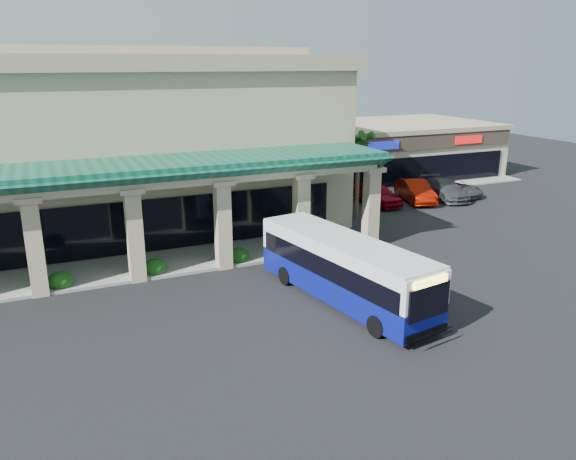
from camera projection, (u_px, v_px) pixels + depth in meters
name	position (u px, v px, depth m)	size (l,w,h in m)	color
ground	(319.00, 294.00, 26.47)	(110.00, 110.00, 0.00)	black
main_building	(95.00, 141.00, 35.76)	(30.80, 14.80, 11.35)	#BEB087
arcade	(119.00, 219.00, 28.51)	(30.00, 6.20, 5.70)	#0C4D3C
strip_mall	(374.00, 149.00, 53.75)	(22.50, 12.50, 4.90)	beige
palm_0	(358.00, 171.00, 38.44)	(2.40, 2.40, 6.60)	#174813
palm_1	(349.00, 169.00, 41.57)	(2.40, 2.40, 5.80)	#174813
broadleaf_tree	(296.00, 166.00, 45.32)	(2.60, 2.60, 4.81)	#144A10
transit_bus	(344.00, 271.00, 25.28)	(2.47, 10.61, 2.96)	navy
pedestrian	(395.00, 268.00, 26.97)	(0.72, 0.48, 1.99)	#475268
car_silver	(377.00, 194.00, 42.75)	(1.95, 4.86, 1.65)	maroon
car_white	(415.00, 191.00, 43.71)	(1.78, 5.09, 1.68)	#871001
car_red	(445.00, 189.00, 44.60)	(2.19, 5.39, 1.56)	#434548
car_gray	(453.00, 188.00, 45.64)	(2.23, 4.83, 1.34)	#43474B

